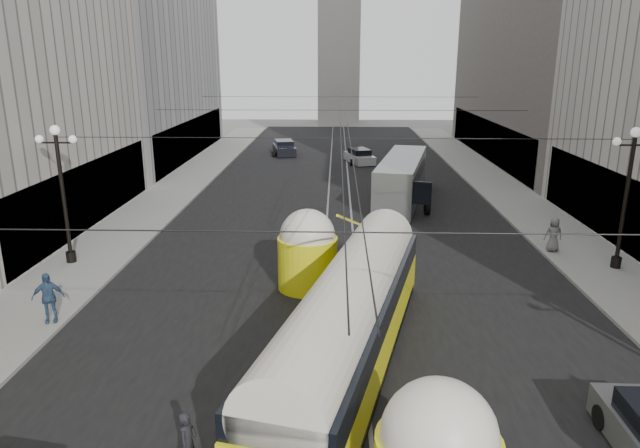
# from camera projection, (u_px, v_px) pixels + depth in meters

# --- Properties ---
(road) EXTENTS (20.00, 85.00, 0.02)m
(road) POSITION_uv_depth(u_px,v_px,m) (339.00, 196.00, 40.36)
(road) COLOR black
(road) RESTS_ON ground
(sidewalk_left) EXTENTS (4.00, 72.00, 0.15)m
(sidewalk_left) POSITION_uv_depth(u_px,v_px,m) (184.00, 183.00, 44.04)
(sidewalk_left) COLOR gray
(sidewalk_left) RESTS_ON ground
(sidewalk_right) EXTENTS (4.00, 72.00, 0.15)m
(sidewalk_right) POSITION_uv_depth(u_px,v_px,m) (496.00, 185.00, 43.36)
(sidewalk_right) COLOR gray
(sidewalk_right) RESTS_ON ground
(rail_left) EXTENTS (0.12, 85.00, 0.04)m
(rail_left) POSITION_uv_depth(u_px,v_px,m) (328.00, 195.00, 40.38)
(rail_left) COLOR gray
(rail_left) RESTS_ON ground
(rail_right) EXTENTS (0.12, 85.00, 0.04)m
(rail_right) POSITION_uv_depth(u_px,v_px,m) (350.00, 196.00, 40.34)
(rail_right) COLOR gray
(rail_right) RESTS_ON ground
(building_left_far) EXTENTS (12.60, 28.60, 28.60)m
(building_left_far) POSITION_uv_depth(u_px,v_px,m) (120.00, 2.00, 51.82)
(building_left_far) COLOR #999999
(building_left_far) RESTS_ON ground
(distant_tower) EXTENTS (6.00, 6.00, 31.36)m
(distant_tower) POSITION_uv_depth(u_px,v_px,m) (339.00, 18.00, 81.78)
(distant_tower) COLOR #B2AFA8
(distant_tower) RESTS_ON ground
(lamppost_left_mid) EXTENTS (1.86, 0.44, 6.37)m
(lamppost_left_mid) POSITION_uv_depth(u_px,v_px,m) (62.00, 187.00, 25.76)
(lamppost_left_mid) COLOR black
(lamppost_left_mid) RESTS_ON sidewalk_left
(lamppost_right_mid) EXTENTS (1.86, 0.44, 6.37)m
(lamppost_right_mid) POSITION_uv_depth(u_px,v_px,m) (627.00, 191.00, 25.04)
(lamppost_right_mid) COLOR black
(lamppost_right_mid) RESTS_ON sidewalk_right
(catenary) EXTENTS (25.00, 72.00, 0.23)m
(catenary) POSITION_uv_depth(u_px,v_px,m) (342.00, 113.00, 37.75)
(catenary) COLOR black
(catenary) RESTS_ON ground
(streetcar) EXTENTS (5.72, 15.43, 3.47)m
(streetcar) POSITION_uv_depth(u_px,v_px,m) (349.00, 318.00, 17.44)
(streetcar) COLOR yellow
(streetcar) RESTS_ON ground
(city_bus) EXTENTS (4.79, 11.85, 2.92)m
(city_bus) POSITION_uv_depth(u_px,v_px,m) (402.00, 177.00, 38.70)
(city_bus) COLOR gray
(city_bus) RESTS_ON ground
(sedan_white_far) EXTENTS (2.93, 4.57, 1.34)m
(sedan_white_far) POSITION_uv_depth(u_px,v_px,m) (359.00, 157.00, 52.78)
(sedan_white_far) COLOR white
(sedan_white_far) RESTS_ON ground
(sedan_dark_far) EXTENTS (2.80, 4.90, 1.46)m
(sedan_dark_far) POSITION_uv_depth(u_px,v_px,m) (284.00, 148.00, 57.43)
(sedan_dark_far) COLOR black
(sedan_dark_far) RESTS_ON ground
(pedestrian_crossing_a) EXTENTS (0.48, 0.63, 1.55)m
(pedestrian_crossing_a) POSITION_uv_depth(u_px,v_px,m) (188.00, 443.00, 13.19)
(pedestrian_crossing_a) COLOR black
(pedestrian_crossing_a) RESTS_ON ground
(pedestrian_sidewalk_right) EXTENTS (0.85, 0.53, 1.73)m
(pedestrian_sidewalk_right) POSITION_uv_depth(u_px,v_px,m) (554.00, 234.00, 28.02)
(pedestrian_sidewalk_right) COLOR slate
(pedestrian_sidewalk_right) RESTS_ON sidewalk_right
(pedestrian_sidewalk_left) EXTENTS (1.24, 0.94, 1.87)m
(pedestrian_sidewalk_left) POSITION_uv_depth(u_px,v_px,m) (48.00, 298.00, 20.42)
(pedestrian_sidewalk_left) COLOR #334E6F
(pedestrian_sidewalk_left) RESTS_ON sidewalk_left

